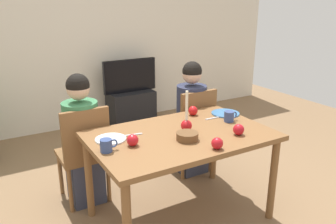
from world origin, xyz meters
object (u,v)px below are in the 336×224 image
(tv_stand, at_px, (131,107))
(plate_left, at_px, (111,139))
(person_right_child, at_px, (191,120))
(tv, at_px, (130,76))
(plate_right, at_px, (225,113))
(mug_right, at_px, (229,116))
(apple_by_left_plate, at_px, (239,130))
(person_left_child, at_px, (83,142))
(candle_centerpiece, at_px, (186,123))
(apple_by_right_mug, at_px, (217,143))
(apple_far_edge, at_px, (193,111))
(chair_left, at_px, (84,149))
(chair_right, at_px, (193,126))
(mug_left, at_px, (107,145))
(dining_table, at_px, (181,143))
(bowl_walnuts, at_px, (187,136))
(apple_near_candle, at_px, (133,140))

(tv_stand, bearing_deg, plate_left, -117.43)
(person_right_child, distance_m, tv, 1.67)
(plate_right, xyz_separation_m, mug_right, (-0.10, -0.17, 0.04))
(tv_stand, height_order, apple_by_left_plate, apple_by_left_plate)
(person_left_child, bearing_deg, candle_centerpiece, -42.42)
(apple_by_right_mug, height_order, apple_far_edge, apple_far_edge)
(tv, bearing_deg, chair_left, -125.18)
(chair_right, distance_m, tv, 1.71)
(tv, distance_m, apple_by_right_mug, 2.72)
(tv_stand, relative_size, mug_left, 5.04)
(chair_right, relative_size, candle_centerpiece, 2.74)
(chair_left, relative_size, plate_right, 3.56)
(dining_table, relative_size, chair_left, 1.56)
(tv, xyz_separation_m, apple_by_left_plate, (-0.22, -2.54, 0.08))
(dining_table, relative_size, chair_right, 1.56)
(tv, distance_m, bowl_walnuts, 2.51)
(mug_right, distance_m, apple_far_edge, 0.34)
(dining_table, distance_m, plate_right, 0.64)
(plate_left, distance_m, apple_by_right_mug, 0.79)
(plate_right, relative_size, mug_right, 1.98)
(apple_near_candle, relative_size, apple_by_right_mug, 1.03)
(chair_left, relative_size, apple_near_candle, 10.42)
(bowl_walnuts, bearing_deg, apple_far_edge, 51.76)
(mug_left, relative_size, bowl_walnuts, 0.77)
(tv_stand, xyz_separation_m, tv, (0.00, 0.00, 0.47))
(chair_right, bearing_deg, mug_left, -151.13)
(tv, distance_m, mug_left, 2.62)
(apple_far_edge, bearing_deg, apple_near_candle, -155.33)
(candle_centerpiece, distance_m, apple_by_right_mug, 0.40)
(plate_left, distance_m, bowl_walnuts, 0.57)
(person_right_child, bearing_deg, chair_right, -90.00)
(plate_left, xyz_separation_m, mug_right, (1.02, -0.13, 0.04))
(tv, xyz_separation_m, bowl_walnuts, (-0.62, -2.43, 0.07))
(person_right_child, bearing_deg, dining_table, -129.47)
(mug_left, height_order, apple_near_candle, mug_left)
(plate_right, bearing_deg, tv, 90.30)
(candle_centerpiece, bearing_deg, tv, 76.98)
(mug_right, relative_size, apple_far_edge, 1.50)
(person_left_child, height_order, apple_near_candle, person_left_child)
(chair_right, relative_size, apple_far_edge, 10.55)
(plate_left, xyz_separation_m, apple_near_candle, (0.10, -0.18, 0.04))
(chair_right, height_order, apple_far_edge, chair_right)
(tv_stand, relative_size, tv, 0.81)
(tv, bearing_deg, mug_right, -92.21)
(tv, bearing_deg, bowl_walnuts, -104.29)
(person_right_child, height_order, tv_stand, person_right_child)
(chair_right, xyz_separation_m, candle_centerpiece, (-0.46, -0.58, 0.31))
(plate_right, relative_size, apple_by_left_plate, 2.91)
(chair_left, bearing_deg, apple_by_left_plate, -41.24)
(chair_left, bearing_deg, person_right_child, 1.65)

